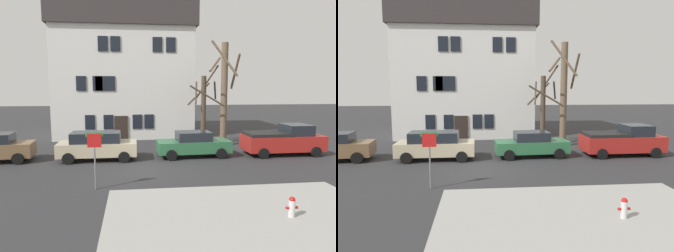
# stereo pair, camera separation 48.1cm
# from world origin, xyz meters

# --- Properties ---
(ground_plane) EXTENTS (120.00, 120.00, 0.00)m
(ground_plane) POSITION_xyz_m (0.00, 0.00, 0.00)
(ground_plane) COLOR #2D2D30
(sidewalk_slab) EXTENTS (9.85, 8.63, 0.12)m
(sidewalk_slab) POSITION_xyz_m (3.32, -7.92, 0.06)
(sidewalk_slab) COLOR #999993
(sidewalk_slab) RESTS_ON ground_plane
(building_main) EXTENTS (12.54, 8.06, 11.81)m
(building_main) POSITION_xyz_m (-1.22, 13.09, 6.00)
(building_main) COLOR white
(building_main) RESTS_ON ground_plane
(tree_bare_near) EXTENTS (2.63, 2.66, 6.21)m
(tree_bare_near) POSITION_xyz_m (4.84, 6.29, 3.02)
(tree_bare_near) COLOR #4C3D2D
(tree_bare_near) RESTS_ON ground_plane
(tree_bare_mid) EXTENTS (2.19, 2.50, 7.86)m
(tree_bare_mid) POSITION_xyz_m (6.34, 6.02, 4.15)
(tree_bare_mid) COLOR brown
(tree_bare_mid) RESTS_ON ground_plane
(car_beige_wagon) EXTENTS (4.76, 2.12, 1.75)m
(car_beige_wagon) POSITION_xyz_m (-2.77, 2.52, 0.91)
(car_beige_wagon) COLOR #C6B793
(car_beige_wagon) RESTS_ON ground_plane
(car_green_sedan) EXTENTS (4.75, 2.17, 1.65)m
(car_green_sedan) POSITION_xyz_m (3.31, 2.69, 0.83)
(car_green_sedan) COLOR #2D6B42
(car_green_sedan) RESTS_ON ground_plane
(pickup_truck_red) EXTENTS (5.23, 2.33, 2.02)m
(pickup_truck_red) POSITION_xyz_m (9.42, 2.62, 0.98)
(pickup_truck_red) COLOR #AD231E
(pickup_truck_red) RESTS_ON ground_plane
(fire_hydrant) EXTENTS (0.42, 0.22, 0.70)m
(fire_hydrant) POSITION_xyz_m (4.71, -7.01, 0.48)
(fire_hydrant) COLOR silver
(fire_hydrant) RESTS_ON sidewalk_slab
(street_sign_pole) EXTENTS (0.76, 0.07, 2.53)m
(street_sign_pole) POSITION_xyz_m (-2.25, -3.05, 1.78)
(street_sign_pole) COLOR slate
(street_sign_pole) RESTS_ON ground_plane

